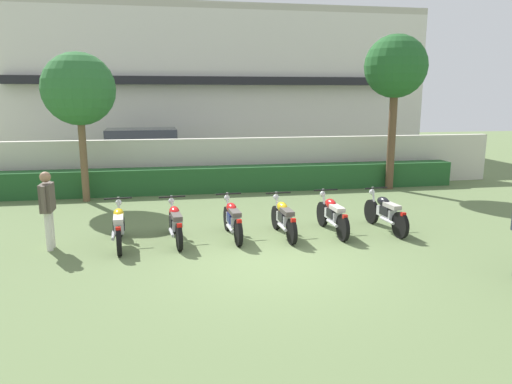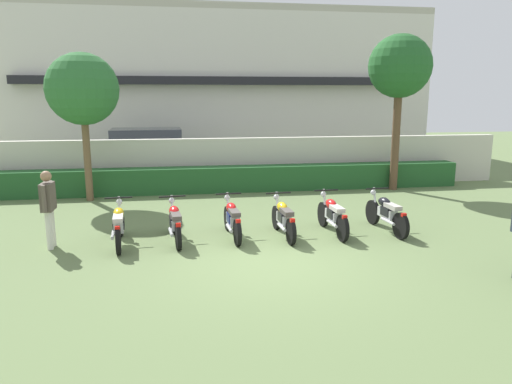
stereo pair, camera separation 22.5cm
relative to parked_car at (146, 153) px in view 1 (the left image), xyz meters
The scene contains 14 objects.
ground 11.09m from the parked_car, 74.96° to the right, with size 60.00×60.00×0.00m, color #607547.
building 7.08m from the parked_car, 64.05° to the left, with size 20.84×6.50×7.25m.
compound_wall 4.08m from the parked_car, 45.31° to the right, with size 19.80×0.30×1.73m, color beige.
hedge_row 4.63m from the parked_car, 51.45° to the right, with size 15.84×0.70×0.84m, color #235628.
parked_car is the anchor object (origin of this frame).
tree_near_inspector 5.23m from the parked_car, 110.61° to the right, with size 2.13×2.13×4.43m.
tree_far_side 9.85m from the parked_car, 26.37° to the right, with size 2.07×2.07×5.16m.
motorcycle_in_row_0 9.11m from the parked_car, 91.22° to the right, with size 0.60×1.94×0.96m.
motorcycle_in_row_1 9.10m from the parked_car, 83.69° to the right, with size 0.60×1.82×0.94m.
motorcycle_in_row_2 9.24m from the parked_car, 75.69° to the right, with size 0.60×1.84×0.95m.
motorcycle_in_row_3 9.68m from the parked_car, 69.13° to the right, with size 0.60×1.84×0.94m.
motorcycle_in_row_4 10.12m from the parked_car, 62.72° to the right, with size 0.60×1.90×0.96m.
motorcycle_in_row_5 10.80m from the parked_car, 56.50° to the right, with size 0.60×1.95×0.96m.
inspector_person 9.21m from the parked_car, 100.01° to the right, with size 0.22×0.67×1.66m.
Camera 1 is at (-1.92, -8.70, 3.20)m, focal length 33.61 mm.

